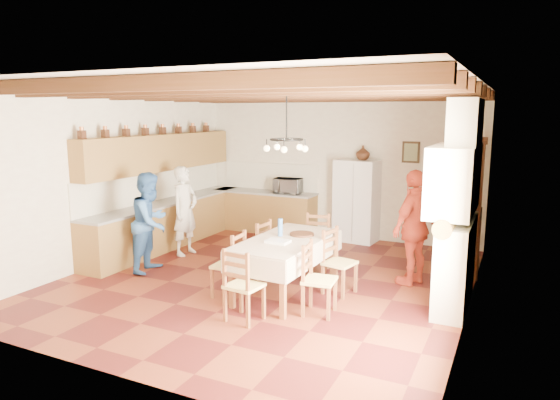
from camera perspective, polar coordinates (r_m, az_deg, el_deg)
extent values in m
cube|color=#491513|center=(8.02, -1.59, -9.19)|extent=(6.00, 6.50, 0.02)
cube|color=white|center=(7.58, -1.71, 12.91)|extent=(6.00, 6.50, 0.02)
cube|color=beige|center=(10.63, 6.45, 3.86)|extent=(6.00, 0.02, 3.00)
cube|color=beige|center=(5.04, -18.94, -3.45)|extent=(6.00, 0.02, 3.00)
cube|color=beige|center=(9.41, -18.18, 2.64)|extent=(0.02, 6.50, 3.00)
cube|color=beige|center=(6.84, 21.39, -0.16)|extent=(0.02, 6.50, 3.00)
cube|color=brown|center=(10.17, -12.51, -2.71)|extent=(0.60, 4.30, 0.86)
cube|color=brown|center=(11.12, -1.75, -1.39)|extent=(2.30, 0.60, 0.86)
cube|color=gray|center=(10.08, -12.60, -0.21)|extent=(0.62, 4.30, 0.04)
cube|color=gray|center=(11.04, -1.77, 0.90)|extent=(2.34, 0.62, 0.04)
cube|color=white|center=(10.21, -13.93, 1.68)|extent=(0.03, 4.30, 0.60)
cube|color=white|center=(11.25, -1.11, 2.72)|extent=(2.30, 0.03, 0.60)
cube|color=brown|center=(10.04, -13.38, 5.30)|extent=(0.35, 4.20, 0.70)
cube|color=#312718|center=(10.17, 14.73, 5.30)|extent=(0.34, 0.03, 0.42)
cube|color=white|center=(10.38, 8.89, -0.04)|extent=(0.90, 0.76, 1.68)
cube|color=beige|center=(7.22, 0.72, -4.66)|extent=(1.04, 1.92, 0.05)
cube|color=brown|center=(6.83, -5.52, -9.14)|extent=(0.07, 0.07, 0.78)
cube|color=brown|center=(6.46, 0.34, -10.26)|extent=(0.07, 0.07, 0.78)
cube|color=brown|center=(8.22, 1.00, -5.79)|extent=(0.07, 0.07, 0.78)
cube|color=brown|center=(7.91, 6.06, -6.48)|extent=(0.07, 0.07, 0.78)
torus|color=black|center=(6.99, 0.75, 6.93)|extent=(0.47, 0.47, 0.03)
imported|color=beige|center=(9.40, -10.80, -1.21)|extent=(0.43, 0.63, 1.65)
imported|color=#3363A8|center=(8.53, -14.54, -2.47)|extent=(0.75, 0.90, 1.66)
imported|color=#B13621|center=(7.89, 15.16, -3.05)|extent=(0.80, 1.13, 1.78)
imported|color=silver|center=(10.77, 0.90, 1.64)|extent=(0.61, 0.44, 0.32)
imported|color=#381A0F|center=(10.23, 9.46, 5.35)|extent=(0.29, 0.29, 0.29)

